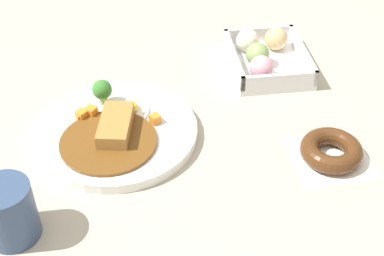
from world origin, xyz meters
The scene contains 5 objects.
ground_plane centered at (0.00, 0.00, 0.00)m, with size 1.60×1.60×0.00m, color #B2A893.
curry_plate centered at (0.00, -0.11, 0.01)m, with size 0.28×0.28×0.07m.
donut_box centered at (-0.18, 0.19, 0.02)m, with size 0.18×0.15×0.06m.
chocolate_ring_donut centered at (0.10, 0.24, 0.02)m, with size 0.13×0.13×0.03m.
coffee_mug centered at (0.19, -0.26, 0.05)m, with size 0.08×0.08×0.09m, color #33476B.
Camera 1 is at (0.71, -0.08, 0.60)m, focal length 50.12 mm.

